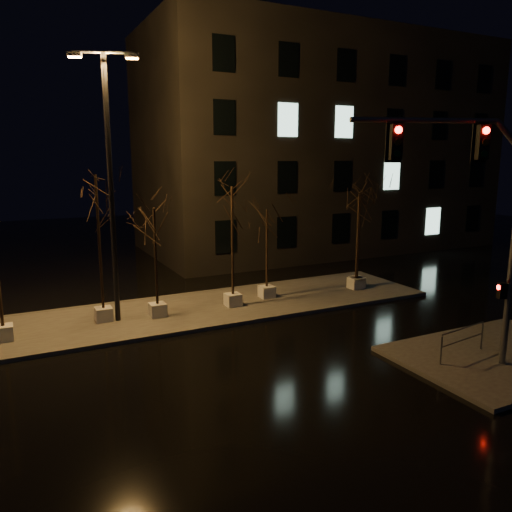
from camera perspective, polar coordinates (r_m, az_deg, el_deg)
ground at (r=17.02m, az=0.08°, el=-11.82°), size 90.00×90.00×0.00m
median at (r=22.20m, az=-6.89°, el=-6.13°), size 22.00×5.00×0.15m
sidewalk_corner at (r=19.08m, az=26.22°, el=-10.19°), size 7.00×5.00×0.15m
building at (r=38.29m, az=6.99°, el=12.39°), size 25.00×12.00×15.00m
tree_1 at (r=20.39m, az=-17.70°, el=5.24°), size 1.80×1.80×6.03m
tree_2 at (r=20.56m, az=-11.51°, el=2.64°), size 1.80×1.80×4.64m
tree_3 at (r=21.58m, az=-2.75°, el=4.85°), size 1.80×1.80×5.44m
tree_4 at (r=23.02m, az=1.26°, el=3.05°), size 1.80×1.80×4.27m
tree_5 at (r=25.31m, az=11.75°, el=4.67°), size 1.80×1.80×4.91m
tree_6 at (r=25.09m, az=11.62°, el=4.60°), size 1.80×1.80×4.90m
traffic_signal_mast at (r=16.40m, az=24.19°, el=4.97°), size 5.92×2.16×7.62m
streetlight_main at (r=20.19m, az=-16.36°, el=9.24°), size 2.53×1.11×10.35m
guard_rail_a at (r=18.06m, az=22.56°, el=-8.60°), size 2.31×0.38×1.00m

